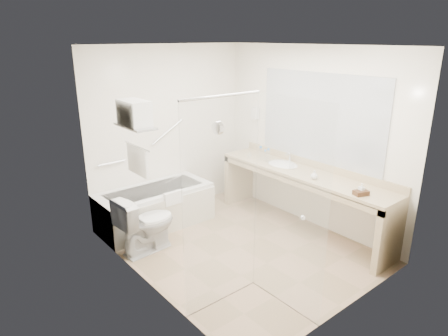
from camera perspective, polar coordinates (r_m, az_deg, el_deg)
floor at (r=5.28m, az=2.11°, el=-11.16°), size 3.20×3.20×0.00m
ceiling at (r=4.60m, az=2.49°, el=17.09°), size 2.60×3.20×0.10m
wall_back at (r=6.04m, az=-7.89°, el=5.26°), size 2.60×0.10×2.50m
wall_front at (r=3.81m, az=18.48°, el=-3.39°), size 2.60×0.10×2.50m
wall_left at (r=4.08m, az=-11.51°, el=-1.34°), size 0.10×3.20×2.50m
wall_right at (r=5.71m, az=12.12°, el=4.26°), size 0.10×3.20×2.50m
bathtub at (r=5.81m, az=-9.78°, el=-5.52°), size 1.60×0.73×0.59m
grab_bar_short at (r=5.66m, az=-15.72°, el=0.70°), size 0.40×0.03×0.03m
grab_bar_long at (r=5.98m, az=-8.09°, el=5.12°), size 0.53×0.03×0.33m
shower_enclosure at (r=3.81m, az=4.39°, el=-5.46°), size 0.96×0.91×2.11m
towel_shelf at (r=4.31m, az=-12.63°, el=6.58°), size 0.24×0.55×0.81m
vanity_counter at (r=5.59m, az=11.12°, el=-2.52°), size 0.55×2.70×0.95m
sink at (r=5.80m, az=8.40°, el=0.28°), size 0.40×0.52×0.14m
faucet at (r=5.87m, az=9.41°, el=1.58°), size 0.03×0.03×0.14m
mirror at (r=5.55m, az=13.47°, el=6.94°), size 0.02×2.00×1.20m
hairdryer_unit at (r=6.32m, az=4.49°, el=7.82°), size 0.08×0.10×0.18m
toilet at (r=5.12m, az=-11.04°, el=-7.83°), size 0.78×0.48×0.74m
amenity_basket at (r=4.88m, az=18.98°, el=-3.37°), size 0.19×0.16×0.05m
soap_bottle_a at (r=4.91m, az=19.00°, el=-3.21°), size 0.07×0.14×0.06m
soap_bottle_b at (r=5.24m, az=12.76°, el=-1.09°), size 0.10×0.12×0.09m
water_bottle_left at (r=5.87m, az=5.90°, el=1.72°), size 0.05×0.05×0.17m
water_bottle_mid at (r=5.89m, az=5.24°, el=2.02°), size 0.07×0.07×0.22m
water_bottle_right at (r=5.83m, az=6.33°, el=1.76°), size 0.06×0.06×0.21m
drinking_glass_near at (r=6.04m, az=3.67°, el=1.85°), size 0.07×0.07×0.08m
drinking_glass_far at (r=5.56m, az=9.65°, el=0.28°), size 0.10×0.10×0.10m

